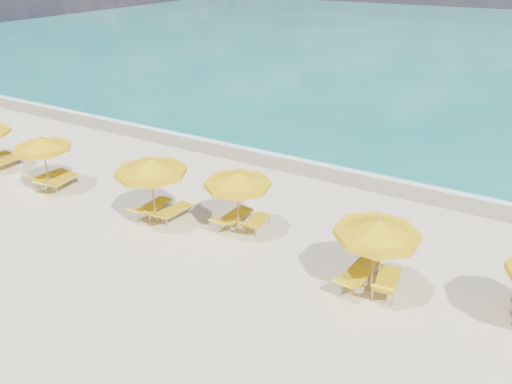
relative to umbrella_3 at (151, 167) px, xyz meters
The scene contains 18 objects.
ground_plane 3.91m from the umbrella_3, ahead, with size 120.00×120.00×0.00m, color beige.
ocean 48.67m from the umbrella_3, 86.26° to the left, with size 120.00×80.00×0.30m, color #147169.
wet_sand_band 8.82m from the umbrella_3, 68.19° to the left, with size 120.00×2.60×0.01m, color tan.
foam_line 9.54m from the umbrella_3, 70.02° to the left, with size 120.00×1.20×0.03m, color white.
whitecap_near 17.89m from the umbrella_3, 99.18° to the left, with size 14.00×0.36×0.05m, color white.
umbrella_2 5.85m from the umbrella_3, behind, with size 3.03×3.03×2.36m.
umbrella_3 is the anchor object (origin of this frame).
umbrella_4 3.19m from the umbrella_3, 18.25° to the left, with size 2.79×2.79×2.40m.
umbrella_5 8.32m from the umbrella_3, ahead, with size 3.28×3.28×2.51m.
lounger_1_right 9.72m from the umbrella_3, behind, with size 0.65×1.81×0.76m.
lounger_2_left 6.53m from the umbrella_3, behind, with size 0.93×2.01×0.94m.
lounger_2_right 5.81m from the umbrella_3, behind, with size 0.85×2.02×0.80m.
lounger_3_left 2.11m from the umbrella_3, 136.86° to the left, with size 0.65×1.95×0.75m.
lounger_3_right 2.12m from the umbrella_3, 51.62° to the left, with size 0.88×1.96×0.75m.
lounger_4_left 3.60m from the umbrella_3, 26.82° to the left, with size 0.76×1.97×0.70m.
lounger_4_right 4.31m from the umbrella_3, 22.51° to the left, with size 0.64×1.67×0.76m.
lounger_5_left 8.12m from the umbrella_3, ahead, with size 0.86×2.15×0.75m.
lounger_5_right 8.95m from the umbrella_3, ahead, with size 0.86×1.92×0.93m.
Camera 1 is at (8.32, -12.72, 9.17)m, focal length 35.00 mm.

